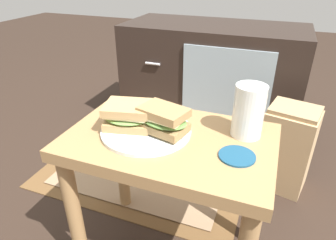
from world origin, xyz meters
The scene contains 9 objects.
side_table centered at (0.00, 0.00, 0.37)m, with size 0.56×0.36×0.46m.
tv_cabinet centered at (-0.10, 0.95, 0.29)m, with size 0.96×0.46×0.58m.
area_rug centered at (-0.26, 0.38, 0.00)m, with size 0.93×0.65×0.01m.
plate centered at (-0.07, 0.00, 0.47)m, with size 0.25×0.25×0.01m, color silver.
sandwich_front centered at (-0.12, 0.00, 0.50)m, with size 0.16×0.13×0.07m.
sandwich_back centered at (-0.02, 0.00, 0.51)m, with size 0.15×0.12×0.07m.
beer_glass centered at (0.19, 0.08, 0.53)m, with size 0.08×0.08×0.14m.
coaster centered at (0.19, -0.03, 0.46)m, with size 0.09×0.09×0.01m, color navy.
paper_bag centered at (0.34, 0.50, 0.19)m, with size 0.22×0.20×0.38m.
Camera 1 is at (0.24, -0.64, 0.88)m, focal length 31.70 mm.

